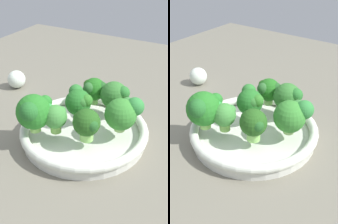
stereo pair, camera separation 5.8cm
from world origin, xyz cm
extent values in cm
cube|color=slate|center=(0.00, 0.00, -1.25)|extent=(130.00, 130.00, 2.50)
cylinder|color=silver|center=(-1.77, 2.81, 0.74)|extent=(25.03, 25.03, 1.48)
torus|color=silver|center=(-1.77, 2.81, 2.39)|extent=(26.08, 26.08, 1.81)
cylinder|color=#92CD69|center=(6.90, 5.07, 4.27)|extent=(1.88, 1.88, 1.95)
sphere|color=#21691D|center=(6.90, 5.07, 6.89)|extent=(5.08, 5.08, 5.08)
sphere|color=#2D632C|center=(5.20, 5.52, 7.77)|extent=(2.55, 2.55, 2.55)
sphere|color=#225822|center=(7.30, 3.58, 7.42)|extent=(2.85, 2.85, 2.85)
sphere|color=#2A601A|center=(6.89, 6.59, 7.74)|extent=(2.08, 2.08, 2.08)
cylinder|color=#81C053|center=(-6.54, 6.41, 4.26)|extent=(2.12, 2.12, 1.93)
sphere|color=#418C3C|center=(-6.54, 6.41, 6.72)|extent=(4.61, 4.61, 4.61)
sphere|color=green|center=(-6.55, 8.20, 7.73)|extent=(2.74, 2.74, 2.74)
sphere|color=#3F893E|center=(-5.10, 5.90, 7.36)|extent=(1.94, 1.94, 1.94)
cylinder|color=#90D765|center=(-5.83, 0.01, 4.35)|extent=(2.55, 2.55, 2.12)
sphere|color=#25591B|center=(-5.83, 0.01, 7.08)|extent=(5.15, 5.15, 5.15)
sphere|color=#235D23|center=(-6.58, -1.45, 7.41)|extent=(2.38, 2.38, 2.38)
sphere|color=#29651E|center=(-5.67, 1.72, 7.45)|extent=(2.15, 2.15, 2.15)
cylinder|color=#9FCB71|center=(0.16, -4.21, 4.10)|extent=(2.09, 2.09, 1.61)
sphere|color=#368630|center=(0.16, -4.21, 6.93)|extent=(6.24, 6.24, 6.24)
sphere|color=#31883B|center=(1.66, -6.31, 8.38)|extent=(3.61, 3.61, 3.61)
sphere|color=#3B843B|center=(2.74, -4.50, 7.81)|extent=(2.90, 2.90, 2.90)
cylinder|color=#82BA55|center=(0.21, 5.16, 4.24)|extent=(1.84, 1.84, 1.90)
sphere|color=#246F25|center=(0.21, 5.16, 6.95)|extent=(5.42, 5.42, 5.42)
sphere|color=#307926|center=(0.08, 3.25, 7.89)|extent=(2.57, 2.57, 2.57)
sphere|color=#30742C|center=(-0.69, 3.84, 7.66)|extent=(2.51, 2.51, 2.51)
sphere|color=#2D7A30|center=(1.71, 6.67, 8.30)|extent=(3.02, 3.02, 3.02)
cylinder|color=#95CC63|center=(-8.19, 10.13, 4.33)|extent=(2.20, 2.20, 2.08)
sphere|color=#277925|center=(-8.19, 10.13, 7.58)|extent=(6.79, 6.79, 6.79)
sphere|color=#256B29|center=(-10.15, 9.46, 8.84)|extent=(3.70, 3.70, 3.70)
sphere|color=#267927|center=(-5.64, 9.20, 8.70)|extent=(2.72, 2.72, 2.72)
cylinder|color=#79B359|center=(6.18, 0.28, 4.25)|extent=(2.63, 2.63, 1.92)
sphere|color=#33762F|center=(6.18, 0.28, 7.11)|extent=(5.82, 5.82, 5.82)
sphere|color=#30712A|center=(6.05, -2.07, 8.03)|extent=(2.64, 2.64, 2.64)
sphere|color=#297531|center=(7.41, -0.86, 7.95)|extent=(2.49, 2.49, 2.49)
sphere|color=#29732C|center=(6.17, -2.03, 8.14)|extent=(2.88, 2.88, 2.88)
sphere|color=white|center=(9.61, 30.24, 2.40)|extent=(4.80, 4.80, 4.80)
camera|label=1|loc=(-44.71, -21.24, 36.61)|focal=47.03mm
camera|label=2|loc=(-41.60, -26.10, 36.61)|focal=47.03mm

